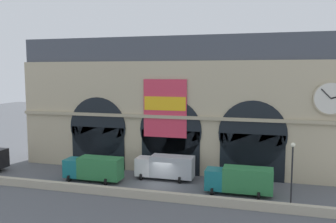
{
  "coord_description": "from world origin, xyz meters",
  "views": [
    {
      "loc": [
        12.4,
        -40.65,
        13.78
      ],
      "look_at": [
        -0.34,
        5.0,
        8.54
      ],
      "focal_mm": 38.02,
      "sensor_mm": 36.0,
      "label": 1
    }
  ],
  "objects_px": {
    "box_truck_midwest": "(94,168)",
    "box_truck_center": "(166,167)",
    "street_lamp_quayside": "(292,167)",
    "box_truck_mideast": "(240,180)"
  },
  "relations": [
    {
      "from": "box_truck_mideast",
      "to": "box_truck_midwest",
      "type": "bearing_deg",
      "value": 179.82
    },
    {
      "from": "street_lamp_quayside",
      "to": "box_truck_center",
      "type": "bearing_deg",
      "value": 156.2
    },
    {
      "from": "box_truck_midwest",
      "to": "street_lamp_quayside",
      "type": "xyz_separation_m",
      "value": [
        23.49,
        -3.47,
        2.71
      ]
    },
    {
      "from": "box_truck_midwest",
      "to": "box_truck_mideast",
      "type": "bearing_deg",
      "value": -0.18
    },
    {
      "from": "box_truck_midwest",
      "to": "box_truck_center",
      "type": "relative_size",
      "value": 1.0
    },
    {
      "from": "box_truck_midwest",
      "to": "box_truck_center",
      "type": "distance_m",
      "value": 9.11
    },
    {
      "from": "box_truck_center",
      "to": "box_truck_mideast",
      "type": "height_order",
      "value": "same"
    },
    {
      "from": "box_truck_midwest",
      "to": "street_lamp_quayside",
      "type": "relative_size",
      "value": 1.09
    },
    {
      "from": "box_truck_center",
      "to": "street_lamp_quayside",
      "type": "distance_m",
      "value": 16.54
    },
    {
      "from": "box_truck_midwest",
      "to": "box_truck_mideast",
      "type": "xyz_separation_m",
      "value": [
        18.19,
        -0.06,
        0.0
      ]
    }
  ]
}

